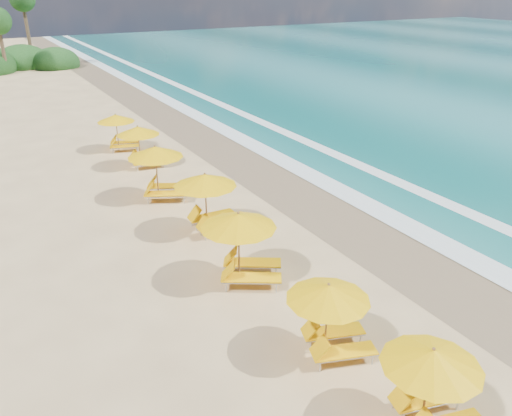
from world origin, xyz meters
The scene contains 10 objects.
ground centered at (0.00, 0.00, 0.00)m, with size 160.00×160.00×0.00m, color #D6B87D.
wet_sand centered at (4.00, 0.00, 0.01)m, with size 4.00×160.00×0.01m, color olive.
surf_foam centered at (6.70, 0.00, 0.03)m, with size 4.00×160.00×0.01m.
station_1 centered at (-1.08, -9.19, 1.16)m, with size 2.53×2.44×2.06m.
station_2 centered at (-1.46, -6.35, 1.16)m, with size 2.64×2.58×2.07m.
station_3 centered at (-1.69, -2.28, 1.31)m, with size 3.16×3.16×2.34m.
station_4 centered at (-1.12, 1.40, 1.30)m, with size 2.55×2.36×2.32m.
station_5 centered at (-1.61, 5.27, 1.32)m, with size 3.12×3.12×2.36m.
station_6 centered at (-1.00, 9.60, 1.19)m, with size 2.41×2.25×2.13m.
station_7 centered at (-1.19, 12.88, 1.14)m, with size 2.56×2.50×2.03m.
Camera 1 is at (-8.16, -14.35, 8.57)m, focal length 35.92 mm.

